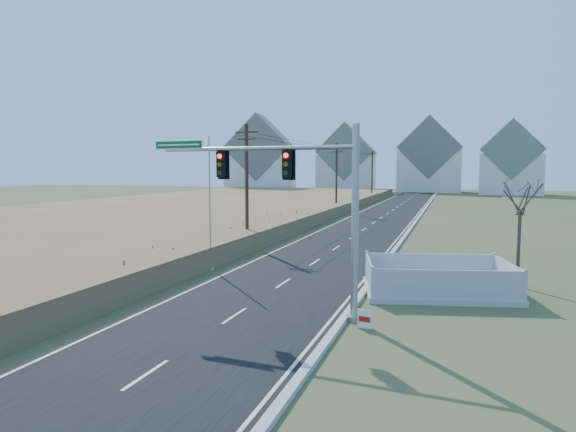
{
  "coord_description": "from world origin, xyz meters",
  "views": [
    {
      "loc": [
        7.99,
        -19.86,
        5.76
      ],
      "look_at": [
        0.12,
        4.39,
        3.4
      ],
      "focal_mm": 32.0,
      "sensor_mm": 36.0,
      "label": 1
    }
  ],
  "objects_px": {
    "traffic_signal_mast": "(308,201)",
    "bare_tree": "(521,195)",
    "flagpole": "(210,217)",
    "fence_enclosure": "(437,287)",
    "open_sign": "(365,319)"
  },
  "relations": [
    {
      "from": "open_sign",
      "to": "bare_tree",
      "type": "xyz_separation_m",
      "value": [
        5.99,
        8.91,
        4.11
      ]
    },
    {
      "from": "traffic_signal_mast",
      "to": "fence_enclosure",
      "type": "relative_size",
      "value": 1.25
    },
    {
      "from": "fence_enclosure",
      "to": "flagpole",
      "type": "height_order",
      "value": "flagpole"
    },
    {
      "from": "open_sign",
      "to": "bare_tree",
      "type": "bearing_deg",
      "value": 69.12
    },
    {
      "from": "open_sign",
      "to": "flagpole",
      "type": "relative_size",
      "value": 0.09
    },
    {
      "from": "traffic_signal_mast",
      "to": "open_sign",
      "type": "height_order",
      "value": "traffic_signal_mast"
    },
    {
      "from": "open_sign",
      "to": "flagpole",
      "type": "xyz_separation_m",
      "value": [
        -10.14,
        8.02,
        2.66
      ]
    },
    {
      "from": "flagpole",
      "to": "fence_enclosure",
      "type": "bearing_deg",
      "value": -7.68
    },
    {
      "from": "traffic_signal_mast",
      "to": "bare_tree",
      "type": "bearing_deg",
      "value": 48.36
    },
    {
      "from": "open_sign",
      "to": "traffic_signal_mast",
      "type": "bearing_deg",
      "value": 169.8
    },
    {
      "from": "open_sign",
      "to": "bare_tree",
      "type": "relative_size",
      "value": 0.12
    },
    {
      "from": "flagpole",
      "to": "bare_tree",
      "type": "distance_m",
      "value": 16.22
    },
    {
      "from": "bare_tree",
      "to": "traffic_signal_mast",
      "type": "bearing_deg",
      "value": -136.94
    },
    {
      "from": "traffic_signal_mast",
      "to": "flagpole",
      "type": "height_order",
      "value": "flagpole"
    },
    {
      "from": "flagpole",
      "to": "bare_tree",
      "type": "height_order",
      "value": "flagpole"
    }
  ]
}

